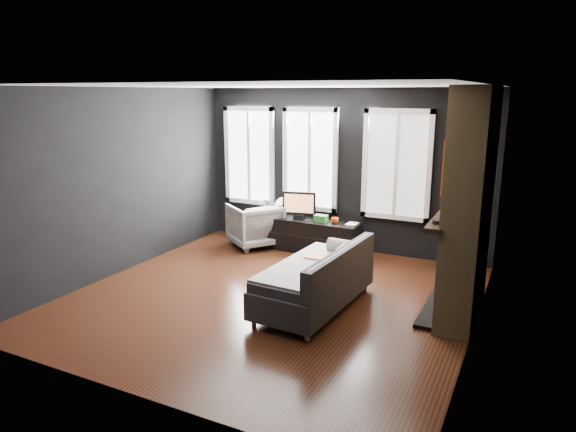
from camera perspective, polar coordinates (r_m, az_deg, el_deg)
The scene contains 18 objects.
floor at distance 6.82m, azimuth -1.89°, elevation -9.05°, with size 5.00×5.00×0.00m, color black.
ceiling at distance 6.29m, azimuth -2.09°, elevation 14.26°, with size 5.00×5.00×0.00m, color white.
wall_back at distance 8.67m, azimuth 5.90°, elevation 5.08°, with size 5.00×0.02×2.70m, color black.
wall_left at distance 7.90m, azimuth -18.19°, elevation 3.63°, with size 0.02×5.00×2.70m, color black.
wall_right at distance 5.71m, azimuth 20.70°, elevation -0.24°, with size 0.02×5.00×2.70m, color black.
windows at distance 8.71m, azimuth 3.14°, elevation 11.97°, with size 4.00×0.16×1.76m, color white, non-canonical shape.
fireplace at distance 6.31m, azimuth 19.49°, elevation 1.13°, with size 0.70×1.62×2.70m, color #93724C, non-canonical shape.
sofa at distance 6.41m, azimuth 2.96°, elevation -6.71°, with size 0.94×1.88×0.81m, color black, non-canonical shape.
stripe_pillow at distance 6.58m, azimuth 6.03°, elevation -4.58°, with size 0.07×0.29×0.29m, color gray.
armchair at distance 8.94m, azimuth -3.69°, elevation -0.74°, with size 0.80×0.75×0.83m, color silver.
media_console at distance 8.65m, azimuth 2.84°, elevation -2.20°, with size 1.58×0.49×0.54m, color black, non-canonical shape.
monitor at distance 8.65m, azimuth 1.25°, elevation 1.44°, with size 0.58×0.12×0.52m, color black, non-canonical shape.
desk_fan at distance 8.82m, azimuth -0.71°, elevation 1.03°, with size 0.23×0.23×0.32m, color gray, non-canonical shape.
mug at distance 8.37m, azimuth 5.22°, elevation -0.41°, with size 0.12×0.10×0.12m, color #ED470B.
book at distance 8.35m, azimuth 6.62°, elevation -0.11°, with size 0.17×0.02×0.23m, color #BCA792.
storage_box at distance 8.46m, azimuth 3.68°, elevation -0.27°, with size 0.21×0.13×0.11m, color #2C752C.
mantel_vase at distance 6.78m, azimuth 17.87°, elevation 1.81°, with size 0.17×0.18×0.17m, color gold.
mantel_clock at distance 5.83m, azimuth 16.29°, elevation -0.60°, with size 0.13×0.13×0.04m, color black.
Camera 1 is at (2.99, -5.54, 2.63)m, focal length 32.00 mm.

